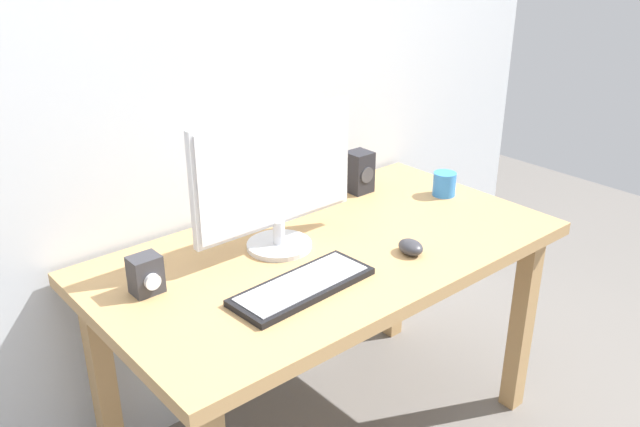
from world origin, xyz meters
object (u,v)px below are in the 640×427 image
(coffee_mug, at_px, (444,184))
(speaker_right, at_px, (359,172))
(desk, at_px, (329,273))
(keyboard_primary, at_px, (302,286))
(audio_controller, at_px, (146,275))
(monitor, at_px, (276,179))
(mouse, at_px, (411,247))

(coffee_mug, bearing_deg, speaker_right, 132.63)
(desk, bearing_deg, keyboard_primary, -146.63)
(audio_controller, relative_size, coffee_mug, 1.25)
(keyboard_primary, height_order, speaker_right, speaker_right)
(speaker_right, height_order, coffee_mug, speaker_right)
(monitor, bearing_deg, speaker_right, 18.53)
(speaker_right, bearing_deg, coffee_mug, -47.37)
(desk, distance_m, coffee_mug, 0.60)
(mouse, bearing_deg, coffee_mug, 39.87)
(desk, bearing_deg, mouse, -51.76)
(mouse, relative_size, coffee_mug, 1.02)
(mouse, distance_m, coffee_mug, 0.49)
(mouse, relative_size, audio_controller, 0.82)
(desk, xyz_separation_m, coffee_mug, (0.59, 0.04, 0.14))
(mouse, xyz_separation_m, coffee_mug, (0.43, 0.24, 0.02))
(audio_controller, xyz_separation_m, coffee_mug, (1.14, -0.07, -0.01))
(audio_controller, bearing_deg, keyboard_primary, -38.55)
(speaker_right, bearing_deg, monitor, -161.47)
(mouse, xyz_separation_m, speaker_right, (0.22, 0.46, 0.05))
(monitor, xyz_separation_m, audio_controller, (-0.43, 0.01, -0.17))
(mouse, relative_size, speaker_right, 0.58)
(desk, xyz_separation_m, keyboard_primary, (-0.23, -0.15, 0.10))
(keyboard_primary, xyz_separation_m, mouse, (0.38, -0.05, 0.01))
(desk, height_order, speaker_right, speaker_right)
(mouse, bearing_deg, speaker_right, 75.42)
(audio_controller, bearing_deg, mouse, -23.36)
(desk, height_order, monitor, monitor)
(desk, xyz_separation_m, audio_controller, (-0.55, 0.11, 0.15))
(monitor, height_order, keyboard_primary, monitor)
(monitor, relative_size, speaker_right, 3.69)
(keyboard_primary, distance_m, coffee_mug, 0.84)
(coffee_mug, bearing_deg, audio_controller, 176.52)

